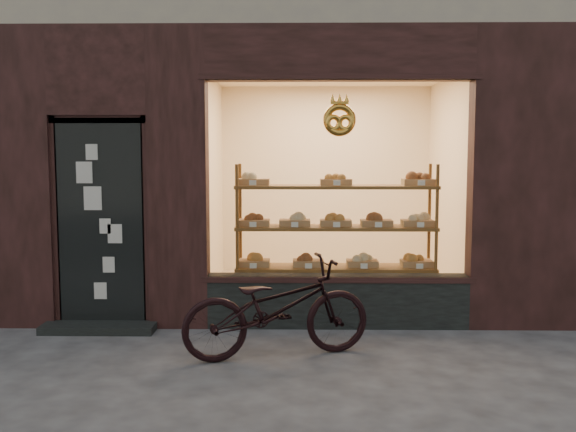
{
  "coord_description": "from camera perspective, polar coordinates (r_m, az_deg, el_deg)",
  "views": [
    {
      "loc": [
        0.03,
        -4.48,
        1.82
      ],
      "look_at": [
        -0.07,
        2.0,
        1.18
      ],
      "focal_mm": 40.0,
      "sensor_mm": 36.0,
      "label": 1
    }
  ],
  "objects": [
    {
      "name": "bicycle",
      "position": [
        5.76,
        -0.99,
        -8.17
      ],
      "size": [
        1.8,
        1.04,
        0.89
      ],
      "primitive_type": "imported",
      "rotation": [
        0.0,
        0.0,
        1.85
      ],
      "color": "black",
      "rests_on": "ground"
    },
    {
      "name": "ground",
      "position": [
        4.83,
        0.45,
        -16.47
      ],
      "size": [
        90.0,
        90.0,
        0.0
      ],
      "primitive_type": "plane",
      "color": "#363636"
    },
    {
      "name": "display_shelf",
      "position": [
        7.11,
        4.24,
        -2.25
      ],
      "size": [
        2.2,
        0.45,
        1.7
      ],
      "color": "brown",
      "rests_on": "ground"
    }
  ]
}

